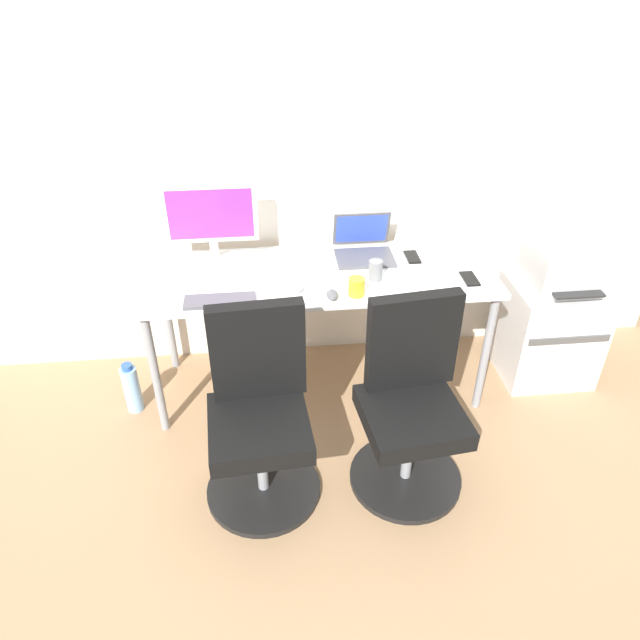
# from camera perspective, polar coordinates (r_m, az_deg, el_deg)

# --- Properties ---
(ground_plane) EXTENTS (5.28, 5.28, 0.00)m
(ground_plane) POSITION_cam_1_polar(r_m,az_deg,el_deg) (3.49, -0.09, -6.28)
(ground_plane) COLOR #9E7A56
(back_wall) EXTENTS (4.40, 0.04, 2.60)m
(back_wall) POSITION_cam_1_polar(r_m,az_deg,el_deg) (3.22, -0.87, 16.67)
(back_wall) COLOR silver
(back_wall) RESTS_ON ground
(desk) EXTENTS (1.82, 0.65, 0.76)m
(desk) POSITION_cam_1_polar(r_m,az_deg,el_deg) (3.09, -0.10, 3.57)
(desk) COLOR silver
(desk) RESTS_ON ground
(office_chair_left) EXTENTS (0.54, 0.54, 0.94)m
(office_chair_left) POSITION_cam_1_polar(r_m,az_deg,el_deg) (2.68, -5.89, -9.31)
(office_chair_left) COLOR black
(office_chair_left) RESTS_ON ground
(office_chair_right) EXTENTS (0.54, 0.54, 0.94)m
(office_chair_right) POSITION_cam_1_polar(r_m,az_deg,el_deg) (2.75, 8.80, -8.24)
(office_chair_right) COLOR black
(office_chair_right) RESTS_ON ground
(side_cabinet) EXTENTS (0.51, 0.46, 0.60)m
(side_cabinet) POSITION_cam_1_polar(r_m,az_deg,el_deg) (3.67, 21.30, -0.89)
(side_cabinet) COLOR silver
(side_cabinet) RESTS_ON ground
(printer) EXTENTS (0.38, 0.40, 0.24)m
(printer) POSITION_cam_1_polar(r_m,az_deg,el_deg) (3.46, 22.70, 4.82)
(printer) COLOR #B7B7B7
(printer) RESTS_ON side_cabinet
(water_bottle_on_floor) EXTENTS (0.09, 0.09, 0.31)m
(water_bottle_on_floor) POSITION_cam_1_polar(r_m,az_deg,el_deg) (3.40, -17.85, -6.34)
(water_bottle_on_floor) COLOR #8CBFF2
(water_bottle_on_floor) RESTS_ON ground
(desktop_monitor) EXTENTS (0.48, 0.18, 0.43)m
(desktop_monitor) POSITION_cam_1_polar(r_m,az_deg,el_deg) (3.11, -10.57, 9.72)
(desktop_monitor) COLOR silver
(desktop_monitor) RESTS_ON desk
(open_laptop) EXTENTS (0.31, 0.28, 0.22)m
(open_laptop) POSITION_cam_1_polar(r_m,az_deg,el_deg) (3.22, 4.24, 7.21)
(open_laptop) COLOR #4C4C51
(open_laptop) RESTS_ON desk
(keyboard_by_monitor) EXTENTS (0.34, 0.12, 0.02)m
(keyboard_by_monitor) POSITION_cam_1_polar(r_m,az_deg,el_deg) (2.84, -9.73, 1.85)
(keyboard_by_monitor) COLOR #515156
(keyboard_by_monitor) RESTS_ON desk
(keyboard_by_laptop) EXTENTS (0.34, 0.12, 0.02)m
(keyboard_by_laptop) POSITION_cam_1_polar(r_m,az_deg,el_deg) (3.12, -2.03, 5.41)
(keyboard_by_laptop) COLOR silver
(keyboard_by_laptop) RESTS_ON desk
(mouse_by_monitor) EXTENTS (0.06, 0.10, 0.03)m
(mouse_by_monitor) POSITION_cam_1_polar(r_m,az_deg,el_deg) (2.91, -2.14, 3.30)
(mouse_by_monitor) COLOR #B7B7B7
(mouse_by_monitor) RESTS_ON desk
(mouse_by_laptop) EXTENTS (0.06, 0.10, 0.03)m
(mouse_by_laptop) POSITION_cam_1_polar(r_m,az_deg,el_deg) (2.84, 1.19, 2.49)
(mouse_by_laptop) COLOR #515156
(mouse_by_laptop) RESTS_ON desk
(coffee_mug) EXTENTS (0.08, 0.08, 0.09)m
(coffee_mug) POSITION_cam_1_polar(r_m,az_deg,el_deg) (2.85, 3.57, 3.25)
(coffee_mug) COLOR yellow
(coffee_mug) RESTS_ON desk
(pen_cup) EXTENTS (0.07, 0.07, 0.10)m
(pen_cup) POSITION_cam_1_polar(r_m,az_deg,el_deg) (2.98, 5.42, 4.84)
(pen_cup) COLOR slate
(pen_cup) RESTS_ON desk
(phone_near_laptop) EXTENTS (0.07, 0.14, 0.01)m
(phone_near_laptop) POSITION_cam_1_polar(r_m,az_deg,el_deg) (3.24, 8.96, 6.08)
(phone_near_laptop) COLOR black
(phone_near_laptop) RESTS_ON desk
(phone_near_monitor) EXTENTS (0.07, 0.14, 0.01)m
(phone_near_monitor) POSITION_cam_1_polar(r_m,az_deg,el_deg) (3.09, 14.37, 3.92)
(phone_near_monitor) COLOR black
(phone_near_monitor) RESTS_ON desk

